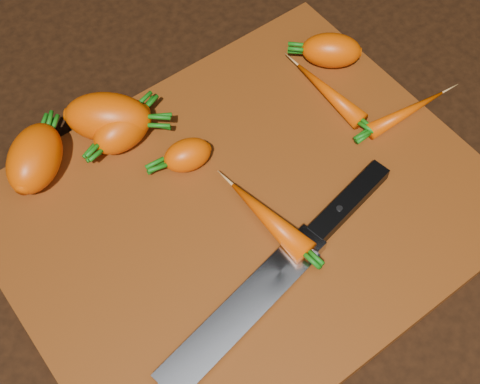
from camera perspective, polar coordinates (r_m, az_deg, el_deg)
ground at (r=0.72m, az=0.48°, el=-1.99°), size 2.00×2.00×0.01m
cutting_board at (r=0.71m, az=0.48°, el=-1.56°), size 0.50×0.40×0.01m
carrot_0 at (r=0.74m, az=-17.11°, el=2.77°), size 0.10×0.10×0.05m
carrot_1 at (r=0.72m, az=-4.51°, el=3.17°), size 0.06×0.05×0.04m
carrot_2 at (r=0.75m, az=-11.18°, el=6.27°), size 0.11×0.11×0.06m
carrot_3 at (r=0.75m, az=-9.99°, el=5.41°), size 0.08×0.06×0.05m
carrot_4 at (r=0.75m, az=-9.60°, el=5.65°), size 0.07×0.06×0.04m
carrot_5 at (r=0.82m, az=7.81°, el=11.89°), size 0.08×0.08×0.04m
carrot_6 at (r=0.79m, az=7.58°, el=8.40°), size 0.02×0.11×0.02m
carrot_7 at (r=0.79m, az=14.02°, el=6.64°), size 0.11×0.03×0.02m
carrot_8 at (r=0.69m, az=2.46°, el=-2.26°), size 0.04×0.11×0.03m
knife at (r=0.65m, az=1.17°, el=-9.07°), size 0.32×0.08×0.02m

